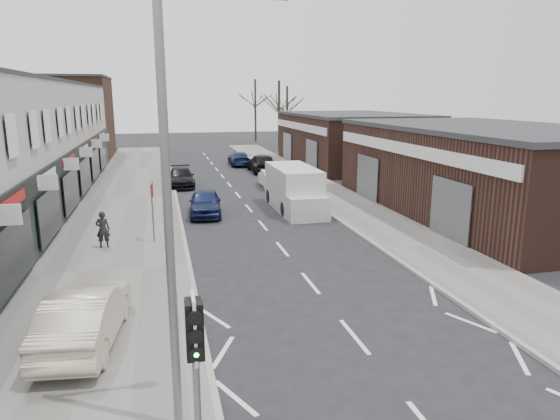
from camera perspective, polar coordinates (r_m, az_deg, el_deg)
ground at (r=12.24m, az=12.15°, el=-18.11°), size 160.00×160.00×0.00m
pavement_left at (r=32.03m, az=-16.86°, el=1.20°), size 5.50×64.00×0.12m
pavement_right at (r=33.67m, az=4.87°, el=2.26°), size 3.50×64.00×0.12m
brick_block_far at (r=55.11m, az=-23.04°, el=9.56°), size 8.00×10.00×8.00m
right_unit_near at (r=29.34m, az=22.71°, el=4.07°), size 10.00×18.00×4.50m
right_unit_far at (r=46.86m, az=8.17°, el=7.88°), size 10.00×16.00×4.50m
tree_far_a at (r=59.33m, az=-0.10°, el=6.85°), size 3.60×3.60×8.00m
tree_far_b at (r=65.73m, az=0.80°, el=7.44°), size 3.60×3.60×7.50m
tree_far_c at (r=70.91m, az=-2.79°, el=7.83°), size 3.60×3.60×8.50m
traffic_light at (r=8.30m, az=-9.70°, el=-14.78°), size 0.28×0.60×3.10m
street_lamp at (r=8.73m, az=-11.65°, el=1.90°), size 2.23×0.22×8.00m
warning_sign at (r=21.75m, az=-14.35°, el=1.78°), size 0.12×0.80×2.70m
white_van at (r=27.95m, az=1.65°, el=2.35°), size 2.19×6.15×2.39m
sedan_on_pavement at (r=13.73m, az=-21.39°, el=-11.18°), size 2.05×4.58×1.46m
pedestrian at (r=21.77m, az=-19.59°, el=-2.11°), size 0.57×0.39×1.54m
parked_car_left_a at (r=27.00m, az=-8.55°, el=0.88°), size 2.00×4.20×1.39m
parked_car_left_b at (r=35.97m, az=-11.26°, el=3.69°), size 1.85×4.46×1.29m
parked_car_right_a at (r=34.96m, az=-1.04°, el=3.66°), size 1.52×3.92×1.27m
parked_car_right_b at (r=41.89m, az=-2.09°, el=5.41°), size 1.88×4.65×1.58m
parked_car_right_c at (r=46.30m, az=-4.71°, el=5.88°), size 1.89×4.36×1.25m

